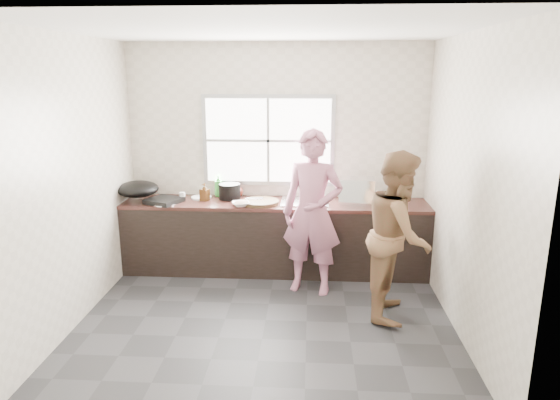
# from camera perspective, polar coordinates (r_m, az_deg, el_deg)

# --- Properties ---
(floor) EXTENTS (3.60, 3.20, 0.01)m
(floor) POSITION_cam_1_polar(r_m,az_deg,el_deg) (5.02, -1.65, -13.61)
(floor) COLOR #2A2A2C
(floor) RESTS_ON ground
(ceiling) EXTENTS (3.60, 3.20, 0.01)m
(ceiling) POSITION_cam_1_polar(r_m,az_deg,el_deg) (4.45, -1.92, 18.93)
(ceiling) COLOR silver
(ceiling) RESTS_ON wall_back
(wall_back) EXTENTS (3.60, 0.01, 2.70)m
(wall_back) POSITION_cam_1_polar(r_m,az_deg,el_deg) (6.12, -0.37, 4.97)
(wall_back) COLOR beige
(wall_back) RESTS_ON ground
(wall_left) EXTENTS (0.01, 3.20, 2.70)m
(wall_left) POSITION_cam_1_polar(r_m,az_deg,el_deg) (5.04, -22.67, 1.80)
(wall_left) COLOR beige
(wall_left) RESTS_ON ground
(wall_right) EXTENTS (0.01, 3.20, 2.70)m
(wall_right) POSITION_cam_1_polar(r_m,az_deg,el_deg) (4.73, 20.55, 1.23)
(wall_right) COLOR beige
(wall_right) RESTS_ON ground
(wall_front) EXTENTS (3.60, 0.01, 2.70)m
(wall_front) POSITION_cam_1_polar(r_m,az_deg,el_deg) (3.01, -4.62, -5.13)
(wall_front) COLOR beige
(wall_front) RESTS_ON ground
(cabinet) EXTENTS (3.60, 0.62, 0.82)m
(cabinet) POSITION_cam_1_polar(r_m,az_deg,el_deg) (6.04, -0.57, -4.36)
(cabinet) COLOR black
(cabinet) RESTS_ON floor
(countertop) EXTENTS (3.60, 0.64, 0.04)m
(countertop) POSITION_cam_1_polar(r_m,az_deg,el_deg) (5.92, -0.58, -0.41)
(countertop) COLOR #341A15
(countertop) RESTS_ON cabinet
(sink) EXTENTS (0.55, 0.45, 0.02)m
(sink) POSITION_cam_1_polar(r_m,az_deg,el_deg) (5.89, 2.82, -0.23)
(sink) COLOR silver
(sink) RESTS_ON countertop
(faucet) EXTENTS (0.02, 0.02, 0.30)m
(faucet) POSITION_cam_1_polar(r_m,az_deg,el_deg) (6.05, 2.86, 1.58)
(faucet) COLOR silver
(faucet) RESTS_ON countertop
(window_frame) EXTENTS (1.60, 0.05, 1.10)m
(window_frame) POSITION_cam_1_polar(r_m,az_deg,el_deg) (6.08, -1.33, 6.82)
(window_frame) COLOR #9EA0A5
(window_frame) RESTS_ON wall_back
(window_glazing) EXTENTS (1.50, 0.01, 1.00)m
(window_glazing) POSITION_cam_1_polar(r_m,az_deg,el_deg) (6.05, -1.36, 6.78)
(window_glazing) COLOR white
(window_glazing) RESTS_ON window_frame
(woman) EXTENTS (0.69, 0.53, 1.67)m
(woman) POSITION_cam_1_polar(r_m,az_deg,el_deg) (5.37, 3.71, -2.05)
(woman) COLOR #BA6F8B
(woman) RESTS_ON floor
(person_side) EXTENTS (0.77, 0.91, 1.65)m
(person_side) POSITION_cam_1_polar(r_m,az_deg,el_deg) (4.97, 13.40, -3.91)
(person_side) COLOR brown
(person_side) RESTS_ON floor
(cutting_board) EXTENTS (0.48, 0.48, 0.04)m
(cutting_board) POSITION_cam_1_polar(r_m,az_deg,el_deg) (5.82, -2.24, -0.24)
(cutting_board) COLOR #342614
(cutting_board) RESTS_ON countertop
(cleaver) EXTENTS (0.21, 0.13, 0.01)m
(cleaver) POSITION_cam_1_polar(r_m,az_deg,el_deg) (5.91, -2.90, 0.19)
(cleaver) COLOR silver
(cleaver) RESTS_ON cutting_board
(bowl_mince) EXTENTS (0.24, 0.24, 0.05)m
(bowl_mince) POSITION_cam_1_polar(r_m,az_deg,el_deg) (5.74, -4.50, -0.45)
(bowl_mince) COLOR white
(bowl_mince) RESTS_ON countertop
(bowl_crabs) EXTENTS (0.26, 0.26, 0.06)m
(bowl_crabs) POSITION_cam_1_polar(r_m,az_deg,el_deg) (5.87, 4.32, -0.05)
(bowl_crabs) COLOR white
(bowl_crabs) RESTS_ON countertop
(bowl_held) EXTENTS (0.25, 0.25, 0.06)m
(bowl_held) POSITION_cam_1_polar(r_m,az_deg,el_deg) (5.68, 4.06, -0.52)
(bowl_held) COLOR white
(bowl_held) RESTS_ON countertop
(black_pot) EXTENTS (0.29, 0.29, 0.19)m
(black_pot) POSITION_cam_1_polar(r_m,az_deg,el_deg) (6.06, -5.77, 0.98)
(black_pot) COLOR black
(black_pot) RESTS_ON countertop
(plate_food) EXTENTS (0.25, 0.25, 0.02)m
(plate_food) POSITION_cam_1_polar(r_m,az_deg,el_deg) (6.16, -8.98, 0.29)
(plate_food) COLOR white
(plate_food) RESTS_ON countertop
(bottle_green) EXTENTS (0.13, 0.13, 0.27)m
(bottle_green) POSITION_cam_1_polar(r_m,az_deg,el_deg) (6.19, -7.05, 1.63)
(bottle_green) COLOR green
(bottle_green) RESTS_ON countertop
(bottle_brown_tall) EXTENTS (0.11, 0.11, 0.19)m
(bottle_brown_tall) POSITION_cam_1_polar(r_m,az_deg,el_deg) (6.03, -8.61, 0.83)
(bottle_brown_tall) COLOR #412810
(bottle_brown_tall) RESTS_ON countertop
(bottle_brown_short) EXTENTS (0.15, 0.15, 0.17)m
(bottle_brown_short) POSITION_cam_1_polar(r_m,az_deg,el_deg) (6.16, -4.88, 1.13)
(bottle_brown_short) COLOR #4D1B13
(bottle_brown_short) RESTS_ON countertop
(glass_jar) EXTENTS (0.09, 0.09, 0.10)m
(glass_jar) POSITION_cam_1_polar(r_m,az_deg,el_deg) (6.08, -11.09, 0.41)
(glass_jar) COLOR silver
(glass_jar) RESTS_ON countertop
(burner) EXTENTS (0.46, 0.46, 0.05)m
(burner) POSITION_cam_1_polar(r_m,az_deg,el_deg) (6.02, -13.10, -0.07)
(burner) COLOR black
(burner) RESTS_ON countertop
(wok) EXTENTS (0.64, 0.64, 0.18)m
(wok) POSITION_cam_1_polar(r_m,az_deg,el_deg) (6.14, -15.94, 1.22)
(wok) COLOR black
(wok) RESTS_ON burner
(dish_rack) EXTENTS (0.43, 0.32, 0.30)m
(dish_rack) POSITION_cam_1_polar(r_m,az_deg,el_deg) (5.87, 8.75, 1.02)
(dish_rack) COLOR silver
(dish_rack) RESTS_ON countertop
(pot_lid_left) EXTENTS (0.35, 0.35, 0.01)m
(pot_lid_left) POSITION_cam_1_polar(r_m,az_deg,el_deg) (5.96, -13.07, -0.42)
(pot_lid_left) COLOR silver
(pot_lid_left) RESTS_ON countertop
(pot_lid_right) EXTENTS (0.24, 0.24, 0.01)m
(pot_lid_right) POSITION_cam_1_polar(r_m,az_deg,el_deg) (6.08, -12.18, -0.09)
(pot_lid_right) COLOR #ACB0B3
(pot_lid_right) RESTS_ON countertop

